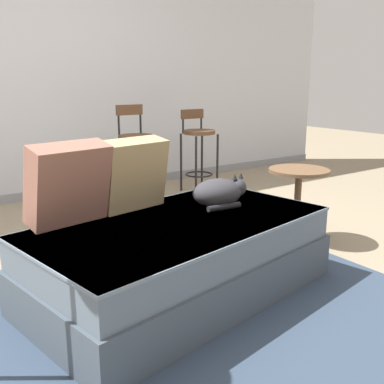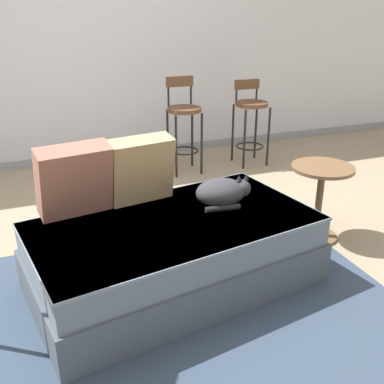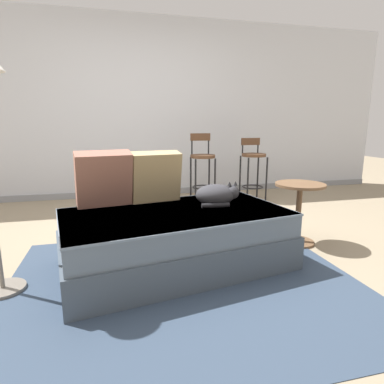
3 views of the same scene
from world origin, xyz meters
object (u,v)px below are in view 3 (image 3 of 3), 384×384
Objects in this scene: cat at (217,195)px; side_table at (299,205)px; bar_stool_by_doorway at (253,163)px; throw_pillow_corner at (104,179)px; throw_pillow_middle at (155,177)px; couch at (176,238)px; bar_stool_near_window at (202,164)px.

cat reaches higher than side_table.
cat is 0.41× the size of bar_stool_by_doorway.
throw_pillow_corner is 1.05× the size of throw_pillow_middle.
side_table is (-0.33, -1.72, -0.16)m from bar_stool_by_doorway.
side_table is at bearing -2.44° from throw_pillow_corner.
throw_pillow_middle is at bearing 106.53° from couch.
throw_pillow_corner is at bearing -140.88° from bar_stool_by_doorway.
couch is 2.09m from bar_stool_near_window.
bar_stool_by_doorway is at bearing 57.76° from cat.
throw_pillow_corner is 2.08m from bar_stool_near_window.
throw_pillow_middle is 0.54m from cat.
couch is 0.73m from throw_pillow_corner.
couch is 5.07× the size of cat.
couch is at bearing -163.32° from cat.
side_table is at bearing 6.81° from cat.
side_table is (1.70, -0.07, -0.30)m from throw_pillow_corner.
couch is 4.16× the size of throw_pillow_middle.
cat is 0.64× the size of side_table.
cat reaches higher than couch.
couch is 1.20m from side_table.
cat is at bearing -173.19° from side_table.
cat is 0.84m from side_table.
side_table is at bearing 9.89° from couch.
bar_stool_near_window is at bearing 68.69° from couch.
bar_stool_near_window reaches higher than couch.
throw_pillow_middle is at bearing -135.63° from bar_stool_by_doorway.
throw_pillow_middle is (-0.10, 0.35, 0.43)m from couch.
throw_pillow_corner is at bearing 177.56° from side_table.
side_table is at bearing -76.09° from bar_stool_near_window.
throw_pillow_middle is at bearing -118.49° from bar_stool_near_window.
throw_pillow_corner is 0.48× the size of bar_stool_near_window.
side_table is (1.28, -0.14, -0.29)m from throw_pillow_middle.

